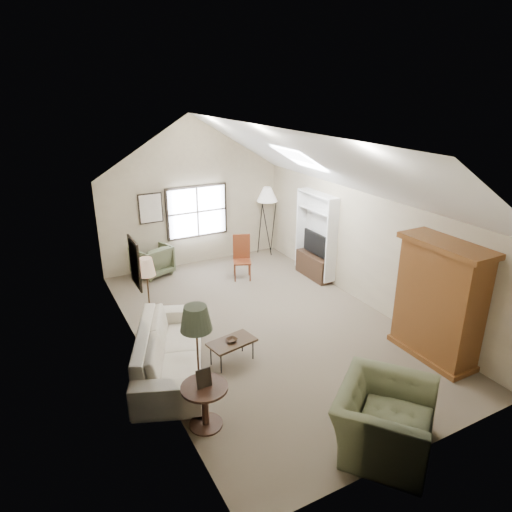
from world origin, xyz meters
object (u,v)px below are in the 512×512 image
armchair_near (384,420)px  armchair_far (152,260)px  armoire (439,301)px  sofa (170,349)px  side_chair (242,258)px  side_table (205,406)px  coffee_table (232,351)px

armchair_near → armchair_far: 7.48m
armoire → sofa: 4.80m
armchair_near → side_chair: 6.13m
armchair_near → side_table: (-1.98, 1.53, -0.11)m
armoire → armchair_far: 7.06m
armoire → armchair_near: 2.80m
sofa → armoire: bearing=-91.0°
armchair_far → side_chair: (1.95, -1.33, 0.17)m
armchair_far → side_chair: side_chair is taller
armchair_near → side_chair: (0.86, 6.07, 0.11)m
armoire → side_chair: 5.04m
side_table → coffee_table: bearing=51.2°
sofa → armchair_far: (0.90, 4.27, -0.00)m
armchair_far → side_chair: 2.37m
coffee_table → sofa: bearing=163.1°
armoire → armchair_far: (-3.48, 6.10, -0.70)m
armchair_far → armchair_near: bearing=78.9°
armchair_far → coffee_table: bearing=72.3°
armchair_near → side_chair: size_ratio=1.24×
sofa → side_table: size_ratio=3.99×
armchair_near → armoire: bearing=-8.8°
sofa → side_table: sofa is taller
armchair_far → coffee_table: (0.13, -4.58, -0.18)m
armchair_far → coffee_table: armchair_far is taller
armoire → coffee_table: armoire is taller
armoire → armchair_near: armoire is taller
armchair_near → side_table: 2.51m
armoire → coffee_table: (-3.35, 1.52, -0.89)m
armoire → side_chair: armoire is taller
sofa → side_chair: bearing=-22.5°
sofa → armchair_far: size_ratio=3.12×
armoire → armchair_far: armoire is taller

